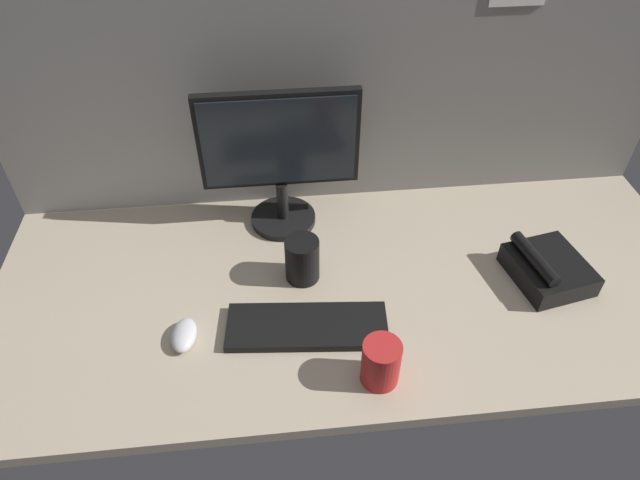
# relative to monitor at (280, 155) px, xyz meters

# --- Properties ---
(ground_plane) EXTENTS (1.80, 0.80, 0.03)m
(ground_plane) POSITION_rel_monitor_xyz_m (0.16, -0.25, -0.23)
(ground_plane) COLOR tan
(cubicle_wall_back) EXTENTS (1.80, 0.06, 0.79)m
(cubicle_wall_back) POSITION_rel_monitor_xyz_m (0.16, 0.12, 0.18)
(cubicle_wall_back) COLOR gray
(cubicle_wall_back) RESTS_ON ground_plane
(monitor) EXTENTS (0.41, 0.18, 0.39)m
(monitor) POSITION_rel_monitor_xyz_m (0.00, 0.00, 0.00)
(monitor) COLOR black
(monitor) RESTS_ON ground_plane
(keyboard) EXTENTS (0.38, 0.16, 0.02)m
(keyboard) POSITION_rel_monitor_xyz_m (0.03, -0.40, -0.21)
(keyboard) COLOR black
(keyboard) RESTS_ON ground_plane
(mouse) EXTENTS (0.07, 0.10, 0.03)m
(mouse) POSITION_rel_monitor_xyz_m (-0.25, -0.40, -0.20)
(mouse) COLOR silver
(mouse) RESTS_ON ground_plane
(mug_black_travel) EXTENTS (0.09, 0.09, 0.12)m
(mug_black_travel) POSITION_rel_monitor_xyz_m (0.04, -0.23, -0.16)
(mug_black_travel) COLOR black
(mug_black_travel) RESTS_ON ground_plane
(mug_red_plastic) EXTENTS (0.08, 0.08, 0.11)m
(mug_red_plastic) POSITION_rel_monitor_xyz_m (0.17, -0.54, -0.16)
(mug_red_plastic) COLOR red
(mug_red_plastic) RESTS_ON ground_plane
(desk_phone) EXTENTS (0.20, 0.22, 0.09)m
(desk_phone) POSITION_rel_monitor_xyz_m (0.64, -0.30, -0.19)
(desk_phone) COLOR black
(desk_phone) RESTS_ON ground_plane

